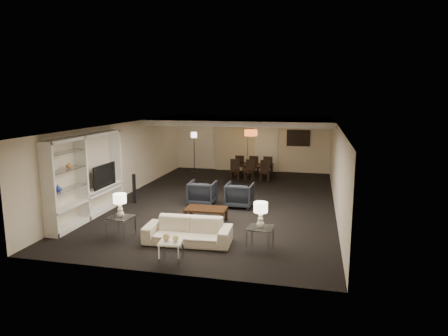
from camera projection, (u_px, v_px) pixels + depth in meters
name	position (u px, v px, depth m)	size (l,w,h in m)	color
floor	(224.00, 201.00, 13.05)	(11.00, 11.00, 0.00)	black
ceiling	(224.00, 124.00, 12.60)	(7.00, 11.00, 0.02)	silver
wall_back	(251.00, 143.00, 18.09)	(7.00, 0.02, 2.50)	beige
wall_front	(159.00, 211.00, 7.55)	(7.00, 0.02, 2.50)	beige
wall_left	(124.00, 160.00, 13.60)	(0.02, 11.00, 2.50)	beige
wall_right	(337.00, 168.00, 12.05)	(0.02, 11.00, 2.50)	beige
ceiling_soffit	(244.00, 121.00, 15.97)	(7.00, 4.00, 0.20)	silver
curtains	(231.00, 144.00, 18.23)	(1.50, 0.12, 2.40)	beige
door	(266.00, 148.00, 17.95)	(0.90, 0.05, 2.10)	silver
painting	(298.00, 138.00, 17.54)	(0.95, 0.04, 0.65)	#142D38
media_unit	(87.00, 177.00, 11.08)	(0.38, 3.40, 2.35)	white
pendant_light	(251.00, 133.00, 15.99)	(0.52, 0.52, 0.24)	#D8591E
sofa	(188.00, 231.00, 9.30)	(2.02, 0.79, 0.59)	beige
coffee_table	(206.00, 215.00, 10.85)	(1.11, 0.65, 0.40)	black
armchair_left	(202.00, 193.00, 12.58)	(0.80, 0.83, 0.75)	black
armchair_right	(240.00, 195.00, 12.32)	(0.80, 0.83, 0.75)	black
side_table_left	(121.00, 227.00, 9.69)	(0.55, 0.55, 0.52)	white
side_table_right	(260.00, 238.00, 8.93)	(0.55, 0.55, 0.52)	silver
table_lamp_left	(120.00, 205.00, 9.59)	(0.31, 0.31, 0.57)	white
table_lamp_right	(261.00, 215.00, 8.84)	(0.31, 0.31, 0.57)	white
marble_table	(171.00, 251.00, 8.26)	(0.46, 0.46, 0.46)	white
gold_gourd_a	(166.00, 237.00, 8.23)	(0.15, 0.15, 0.15)	tan
gold_gourd_b	(176.00, 238.00, 8.19)	(0.13, 0.13, 0.13)	#EBD67C
television	(101.00, 175.00, 11.74)	(0.15, 1.17, 0.67)	black
vase_blue	(58.00, 188.00, 9.84)	(0.18, 0.18, 0.19)	#2938B3
vase_amber	(69.00, 165.00, 10.23)	(0.16, 0.16, 0.16)	#CA8343
floor_speaker	(134.00, 189.00, 12.75)	(0.10, 0.10, 0.94)	black
dining_table	(252.00, 171.00, 16.56)	(1.65, 0.92, 0.58)	black
chair_nl	(235.00, 170.00, 16.04)	(0.40, 0.40, 0.86)	black
chair_nm	(249.00, 171.00, 15.91)	(0.40, 0.40, 0.86)	black
chair_nr	(264.00, 172.00, 15.78)	(0.40, 0.40, 0.86)	black
chair_fl	(241.00, 165.00, 17.29)	(0.40, 0.40, 0.86)	black
chair_fm	(254.00, 165.00, 17.15)	(0.40, 0.40, 0.86)	black
chair_fr	(268.00, 166.00, 17.02)	(0.40, 0.40, 0.86)	black
floor_lamp	(194.00, 152.00, 17.83)	(0.26, 0.26, 1.79)	black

